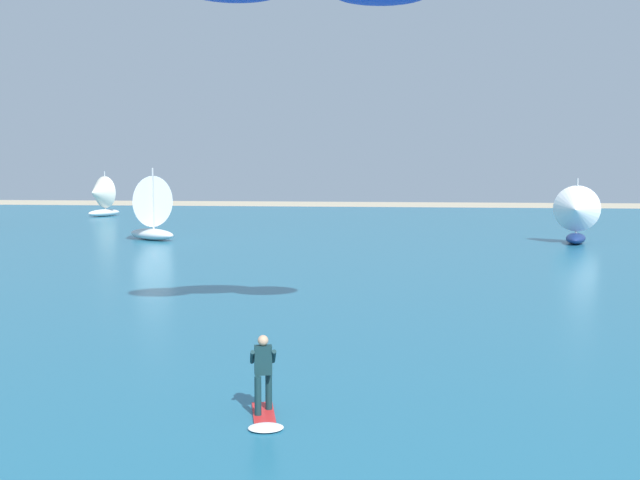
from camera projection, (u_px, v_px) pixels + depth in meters
ocean at (387, 242)px, 53.25m from camera, size 160.00×90.00×0.10m
kitesurfer at (264, 389)px, 15.92m from camera, size 1.01×2.03×1.67m
sailboat_near_shore at (576, 214)px, 51.18m from camera, size 3.35×3.83×4.32m
sailboat_far_left at (99, 196)px, 79.12m from camera, size 3.67×4.12×4.60m
sailboat_leading at (146, 207)px, 54.47m from camera, size 4.50×4.09×5.00m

